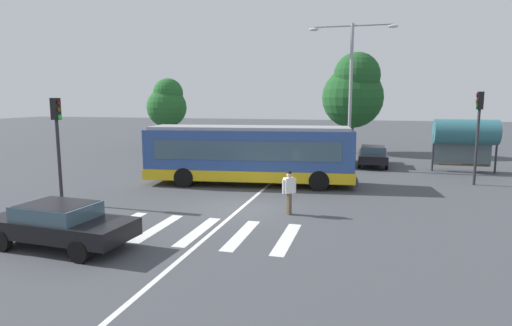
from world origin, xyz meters
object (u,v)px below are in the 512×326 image
Objects in this scene: city_transit_bus at (250,155)px; traffic_light_far_corner at (478,123)px; foreground_sedan at (60,223)px; parked_car_blue at (221,150)px; background_tree_left at (167,103)px; parked_car_silver at (254,151)px; bus_stop_shelter at (465,133)px; parked_car_black at (373,155)px; twin_arm_street_lamp at (351,80)px; parked_car_red at (186,149)px; background_tree_right at (354,91)px; traffic_light_near_corner at (57,133)px; parked_car_teal at (333,153)px; parked_car_white at (293,151)px; pedestrian_crossing_street at (289,190)px.

city_transit_bus is 11.90m from traffic_light_far_corner.
foreground_sedan and parked_car_blue have the same top height.
parked_car_silver is at bearing -30.56° from background_tree_left.
bus_stop_shelter is at bearing 50.71° from foreground_sedan.
background_tree_left is (-23.02, 11.07, 0.88)m from traffic_light_far_corner.
parked_car_black is at bearing 64.04° from foreground_sedan.
parked_car_red is at bearing 170.79° from twin_arm_street_lamp.
traffic_light_far_corner is (18.71, -5.39, 2.47)m from parked_car_red.
twin_arm_street_lamp is 8.78m from background_tree_right.
traffic_light_near_corner is 0.71× the size of background_tree_left.
bus_stop_shelter reaches higher than parked_car_teal.
foreground_sedan is 0.99× the size of parked_car_silver.
city_transit_bus is at bearing -48.61° from parked_car_red.
bus_stop_shelter is at bearing -8.62° from parked_car_teal.
parked_car_blue is 12.20m from background_tree_right.
traffic_light_far_corner is (7.78, -5.44, 2.47)m from parked_car_teal.
parked_car_red is 1.01× the size of parked_car_white.
twin_arm_street_lamp is (9.34, -2.09, 4.86)m from parked_car_blue.
background_tree_left reaches higher than parked_car_teal.
foreground_sedan is 27.30m from background_tree_right.
parked_car_silver is (-5.11, 13.64, -0.20)m from pedestrian_crossing_street.
parked_car_white is 11.21m from bus_stop_shelter.
parked_car_blue is 1.25× the size of bus_stop_shelter.
pedestrian_crossing_street is at bearing -59.99° from city_transit_bus.
twin_arm_street_lamp reaches higher than background_tree_right.
city_transit_bus is 9.01m from parked_car_white.
traffic_light_far_corner is (11.42, 2.88, 1.65)m from city_transit_bus.
parked_car_red is (-10.37, 13.61, -0.20)m from pedestrian_crossing_street.
parked_car_blue is (2.75, 0.12, 0.00)m from parked_car_red.
parked_car_blue is at bearing 81.77° from traffic_light_near_corner.
parked_car_blue is 1.00× the size of parked_car_white.
parked_car_blue is (-7.62, 13.73, -0.20)m from pedestrian_crossing_street.
traffic_light_far_corner is at bearing -19.05° from parked_car_blue.
parked_car_silver is at bearing -134.78° from background_tree_right.
city_transit_bus is 2.41× the size of parked_car_white.
background_tree_right is at bearing 29.59° from parked_car_red.
pedestrian_crossing_street is 0.37× the size of parked_car_silver.
twin_arm_street_lamp is at bearing -89.32° from background_tree_right.
pedestrian_crossing_street is 24.45m from background_tree_left.
parked_car_white is at bearing -22.06° from background_tree_left.
traffic_light_far_corner reaches higher than parked_car_blue.
parked_car_blue is 10.87m from parked_car_black.
foreground_sedan is 1.03× the size of traffic_light_near_corner.
parked_car_red is 1.00× the size of parked_car_silver.
twin_arm_street_lamp is at bearing -9.21° from parked_car_red.
parked_car_red is at bearing 92.56° from traffic_light_near_corner.
parked_car_red is 1.03× the size of parked_car_black.
parked_car_black is 5.74m from bus_stop_shelter.
parked_car_white is (2.80, 0.64, 0.00)m from parked_car_silver.
foreground_sedan is 20.06m from parked_car_white.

